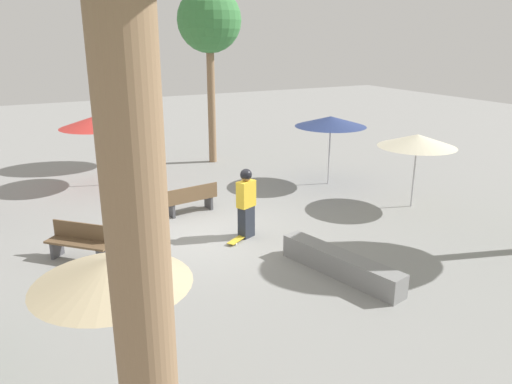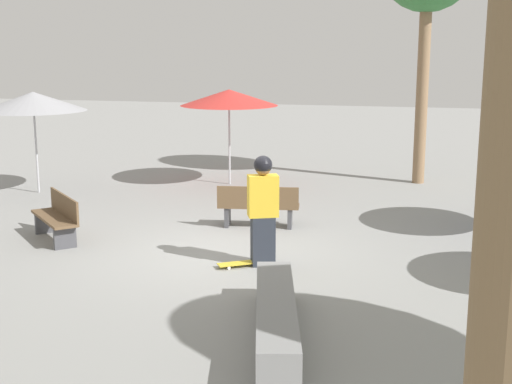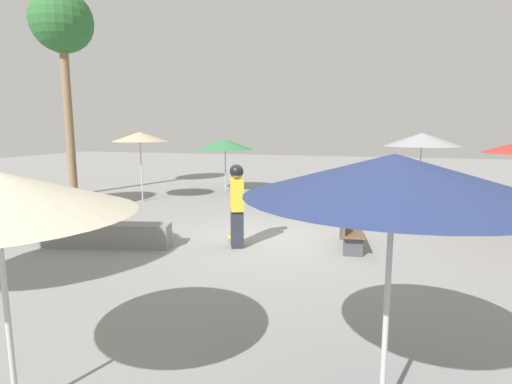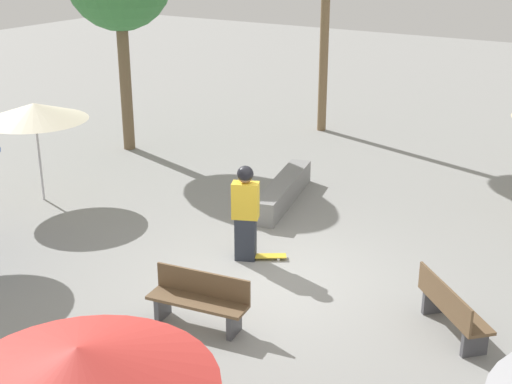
{
  "view_description": "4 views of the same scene",
  "coord_description": "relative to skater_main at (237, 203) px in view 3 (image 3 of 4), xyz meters",
  "views": [
    {
      "loc": [
        -4.49,
        -11.3,
        5.04
      ],
      "look_at": [
        1.11,
        -0.54,
        1.19
      ],
      "focal_mm": 35.0,
      "sensor_mm": 36.0,
      "label": 1
    },
    {
      "loc": [
        3.41,
        -11.46,
        3.6
      ],
      "look_at": [
        0.75,
        -0.55,
        1.24
      ],
      "focal_mm": 50.0,
      "sensor_mm": 36.0,
      "label": 2
    },
    {
      "loc": [
        8.91,
        2.35,
        2.57
      ],
      "look_at": [
        0.81,
        -0.07,
        1.24
      ],
      "focal_mm": 28.0,
      "sensor_mm": 36.0,
      "label": 3
    },
    {
      "loc": [
        -5.62,
        9.64,
        5.84
      ],
      "look_at": [
        0.72,
        -0.65,
        1.31
      ],
      "focal_mm": 50.0,
      "sensor_mm": 36.0,
      "label": 4
    }
  ],
  "objects": [
    {
      "name": "bench_near",
      "position": [
        -0.64,
        2.35,
        -0.56
      ],
      "size": [
        1.65,
        0.66,
        0.85
      ],
      "rotation": [
        0.0,
        0.0,
        0.14
      ],
      "color": "#47474C",
      "rests_on": "ground_plane"
    },
    {
      "name": "shade_umbrella_navy",
      "position": [
        4.71,
        3.0,
        1.22
      ],
      "size": [
        2.44,
        2.44,
        2.38
      ],
      "color": "#B7B7BC",
      "rests_on": "ground_plane"
    },
    {
      "name": "skateboard",
      "position": [
        -0.31,
        -0.17,
        -0.93
      ],
      "size": [
        0.78,
        0.6,
        0.07
      ],
      "rotation": [
        0.0,
        0.0,
        3.72
      ],
      "color": "gold",
      "rests_on": "ground_plane"
    },
    {
      "name": "skater_main",
      "position": [
        0.0,
        0.0,
        0.0
      ],
      "size": [
        0.55,
        0.44,
        1.82
      ],
      "rotation": [
        0.0,
        0.0,
        3.54
      ],
      "color": "#282D38",
      "rests_on": "ground_plane"
    },
    {
      "name": "palm_tree_center_left",
      "position": [
        -4.81,
        -8.53,
        5.37
      ],
      "size": [
        2.27,
        2.27,
        7.66
      ],
      "color": "#896B4C",
      "rests_on": "ground_plane"
    },
    {
      "name": "ground_plane",
      "position": [
        -0.85,
        0.5,
        -0.98
      ],
      "size": [
        60.0,
        60.0,
        0.0
      ],
      "primitive_type": "plane",
      "color": "gray"
    },
    {
      "name": "shade_umbrella_tan",
      "position": [
        -4.37,
        -5.15,
        1.32
      ],
      "size": [
        1.96,
        1.96,
        2.48
      ],
      "color": "#B7B7BC",
      "rests_on": "ground_plane"
    },
    {
      "name": "shade_umbrella_grey",
      "position": [
        -6.65,
        4.34,
        1.24
      ],
      "size": [
        2.52,
        2.52,
        2.45
      ],
      "color": "#B7B7BC",
      "rests_on": "ground_plane"
    },
    {
      "name": "concrete_ledge",
      "position": [
        0.84,
        -2.9,
        -0.72
      ],
      "size": [
        1.18,
        3.12,
        0.52
      ],
      "rotation": [
        0.0,
        0.0,
        1.8
      ],
      "color": "gray",
      "rests_on": "ground_plane"
    },
    {
      "name": "shade_umbrella_green",
      "position": [
        -7.41,
        -3.11,
        0.96
      ],
      "size": [
        2.37,
        2.37,
        2.17
      ],
      "color": "#B7B7BC",
      "rests_on": "ground_plane"
    },
    {
      "name": "bench_far",
      "position": [
        -4.04,
        0.57,
        -0.56
      ],
      "size": [
        1.45,
        1.44,
        0.85
      ],
      "rotation": [
        0.0,
        0.0,
        2.36
      ],
      "color": "#47474C",
      "rests_on": "ground_plane"
    }
  ]
}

